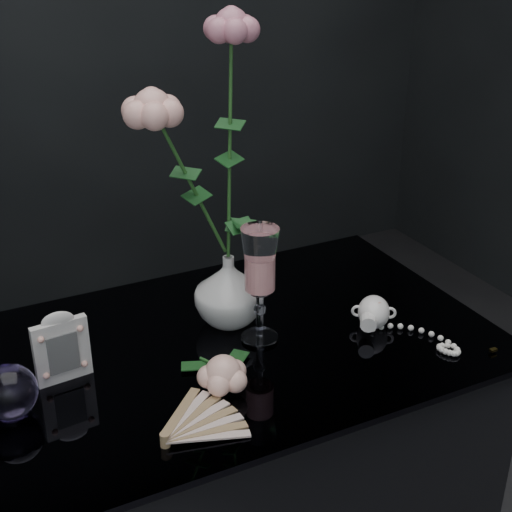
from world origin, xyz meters
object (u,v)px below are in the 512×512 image
wine_glass (260,286)px  loose_rose (223,374)px  picture_frame (61,346)px  paperweight (10,392)px  vase (229,290)px  pearl_jar (374,311)px

wine_glass → loose_rose: size_ratio=1.20×
wine_glass → picture_frame: size_ratio=1.71×
wine_glass → paperweight: 0.43m
wine_glass → picture_frame: 0.34m
paperweight → vase: bearing=14.3°
wine_glass → loose_rose: wine_glass is taller
loose_rose → vase: bearing=49.6°
wine_glass → loose_rose: 0.18m
loose_rose → pearl_jar: bearing=-3.1°
loose_rose → wine_glass: bearing=29.0°
pearl_jar → picture_frame: bearing=-155.3°
loose_rose → picture_frame: bearing=133.9°
pearl_jar → paperweight: bearing=-149.1°
picture_frame → loose_rose: bearing=-38.3°
vase → picture_frame: (-0.31, -0.05, -0.00)m
wine_glass → pearl_jar: size_ratio=1.02×
pearl_jar → loose_rose: bearing=-136.6°
pearl_jar → vase: bearing=-175.8°
paperweight → pearl_jar: size_ratio=0.40×
vase → paperweight: 0.42m
vase → wine_glass: bearing=-73.6°
loose_rose → paperweight: bearing=151.5°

